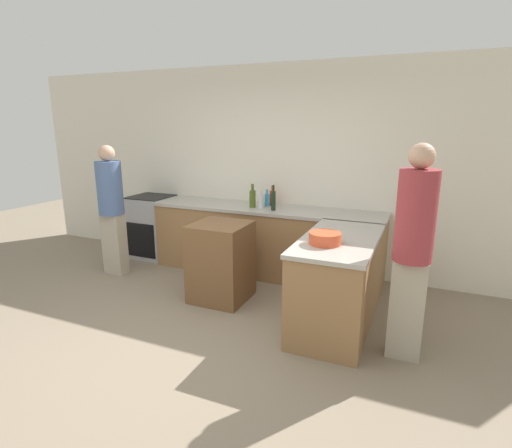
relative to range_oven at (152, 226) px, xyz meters
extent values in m
plane|color=gray|center=(1.84, -2.02, -0.45)|extent=(14.00, 14.00, 0.00)
cube|color=silver|center=(1.84, 0.34, 0.90)|extent=(8.00, 0.06, 2.70)
cube|color=olive|center=(1.84, -0.02, -0.02)|extent=(3.02, 0.65, 0.86)
cube|color=#ADA89E|center=(1.84, -0.02, 0.42)|extent=(3.05, 0.68, 0.04)
cube|color=olive|center=(3.02, -1.05, -0.02)|extent=(0.66, 1.40, 0.86)
cube|color=#ADA89E|center=(3.02, -1.05, 0.42)|extent=(0.69, 1.43, 0.04)
cube|color=#ADADB2|center=(0.00, 0.00, 0.00)|extent=(0.62, 0.61, 0.90)
cube|color=black|center=(0.00, -0.31, -0.14)|extent=(0.52, 0.01, 0.50)
cube|color=black|center=(0.00, 0.00, 0.45)|extent=(0.57, 0.56, 0.01)
cube|color=brown|center=(1.69, -0.97, -0.01)|extent=(0.60, 0.60, 0.88)
cylinder|color=#DB512D|center=(2.94, -1.31, 0.50)|extent=(0.29, 0.29, 0.11)
cylinder|color=red|center=(1.88, 0.14, 0.54)|extent=(0.08, 0.08, 0.19)
cylinder|color=red|center=(1.88, 0.14, 0.67)|extent=(0.04, 0.04, 0.07)
cylinder|color=black|center=(2.00, -0.15, 0.56)|extent=(0.06, 0.06, 0.23)
cylinder|color=black|center=(2.00, -0.15, 0.72)|extent=(0.03, 0.03, 0.09)
cylinder|color=silver|center=(1.81, -0.10, 0.52)|extent=(0.07, 0.07, 0.16)
cylinder|color=silver|center=(1.81, -0.10, 0.63)|extent=(0.03, 0.03, 0.06)
cylinder|color=#475B1E|center=(1.69, -0.09, 0.55)|extent=(0.08, 0.08, 0.22)
cylinder|color=#475B1E|center=(1.69, -0.09, 0.70)|extent=(0.04, 0.04, 0.08)
cylinder|color=#338CBF|center=(1.83, 0.06, 0.52)|extent=(0.06, 0.06, 0.16)
cylinder|color=#338CBF|center=(1.83, 0.06, 0.63)|extent=(0.03, 0.03, 0.06)
cube|color=#ADA38E|center=(0.03, -0.83, -0.05)|extent=(0.29, 0.17, 0.81)
cylinder|color=#4C6699|center=(0.03, -0.83, 0.70)|extent=(0.32, 0.32, 0.68)
sphere|color=tan|center=(0.03, -0.83, 1.14)|extent=(0.20, 0.20, 0.20)
cube|color=#ADA38E|center=(3.68, -1.39, -0.02)|extent=(0.28, 0.17, 0.87)
cylinder|color=#993338|center=(3.68, -1.39, 0.78)|extent=(0.31, 0.31, 0.74)
sphere|color=tan|center=(3.68, -1.39, 1.25)|extent=(0.20, 0.20, 0.20)
camera|label=1|loc=(3.73, -4.71, 1.49)|focal=28.00mm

